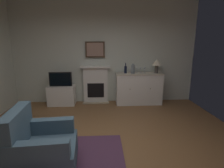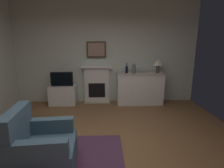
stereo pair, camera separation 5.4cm
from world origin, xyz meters
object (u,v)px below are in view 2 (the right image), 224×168
wine_glass_left (138,69)px  tv_cabinet (63,95)px  wine_bottle (127,69)px  wine_glass_right (146,69)px  sideboard_cabinet (140,89)px  armchair (40,146)px  table_lamp (158,63)px  wine_glass_center (142,69)px  tv_set (62,79)px  framed_picture (96,50)px  fireplace_unit (97,84)px  vase_decorative (134,69)px

wine_glass_left → tv_cabinet: (-2.16, 0.03, -0.75)m
wine_bottle → wine_glass_right: bearing=-1.3°
sideboard_cabinet → wine_glass_left: size_ratio=8.08×
wine_glass_left → armchair: 3.38m
table_lamp → wine_glass_center: bearing=178.1°
wine_glass_right → tv_set: 2.40m
framed_picture → tv_cabinet: framed_picture is taller
tv_set → fireplace_unit: bearing=10.8°
wine_glass_center → vase_decorative: vase_decorative is taller
framed_picture → tv_cabinet: 1.63m
sideboard_cabinet → wine_glass_left: 0.58m
tv_cabinet → tv_set: tv_set is taller
wine_glass_left → wine_glass_right: same height
wine_bottle → sideboard_cabinet: bearing=-1.6°
framed_picture → armchair: 3.29m
armchair → wine_glass_left: bearing=56.7°
sideboard_cabinet → tv_cabinet: size_ratio=1.78×
sideboard_cabinet → tv_cabinet: sideboard_cabinet is taller
vase_decorative → wine_glass_right: bearing=8.0°
wine_bottle → wine_glass_right: (0.55, -0.01, 0.01)m
fireplace_unit → framed_picture: 1.01m
wine_glass_left → wine_glass_center: 0.11m
wine_glass_left → tv_set: 2.18m
sideboard_cabinet → framed_picture: bearing=169.9°
tv_cabinet → armchair: size_ratio=0.82×
wine_glass_center → wine_glass_right: bearing=-8.5°
wine_glass_right → tv_cabinet: bearing=179.6°
tv_set → vase_decorative: bearing=-1.2°
wine_glass_center → table_lamp: bearing=-1.9°
table_lamp → armchair: size_ratio=0.43×
wine_bottle → tv_set: 1.85m
sideboard_cabinet → wine_bottle: bearing=178.4°
table_lamp → wine_glass_center: table_lamp is taller
fireplace_unit → sideboard_cabinet: size_ratio=0.83×
wine_glass_center → tv_cabinet: (-2.27, -0.00, -0.75)m
wine_glass_left → tv_set: (-2.16, 0.00, -0.28)m
vase_decorative → tv_cabinet: bearing=178.2°
sideboard_cabinet → vase_decorative: (-0.20, -0.05, 0.59)m
fireplace_unit → sideboard_cabinet: bearing=-8.1°
tv_cabinet → wine_glass_left: bearing=-0.7°
wine_glass_left → vase_decorative: size_ratio=0.59×
tv_cabinet → armchair: (0.34, -2.80, 0.11)m
fireplace_unit → sideboard_cabinet: 1.27m
wine_glass_left → tv_set: bearing=179.9°
wine_glass_center → armchair: size_ratio=0.18×
tv_set → framed_picture: bearing=13.3°
tv_cabinet → wine_glass_right: bearing=-0.4°
table_lamp → wine_bottle: bearing=179.3°
wine_bottle → wine_glass_center: bearing=0.6°
framed_picture → vase_decorative: bearing=-14.5°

